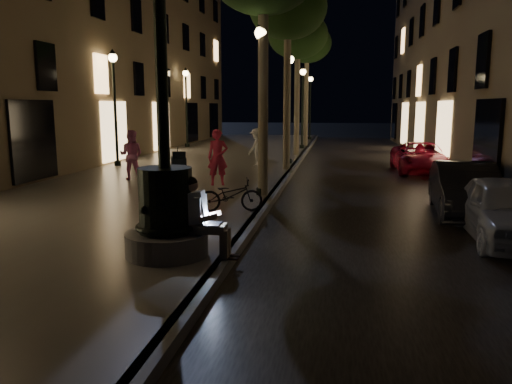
% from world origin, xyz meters
% --- Properties ---
extents(ground, '(120.00, 120.00, 0.00)m').
position_xyz_m(ground, '(0.00, 15.00, 0.00)').
color(ground, black).
rests_on(ground, ground).
extents(cobble_lane, '(6.00, 45.00, 0.02)m').
position_xyz_m(cobble_lane, '(3.00, 15.00, 0.01)').
color(cobble_lane, black).
rests_on(cobble_lane, ground).
extents(promenade, '(8.00, 45.00, 0.20)m').
position_xyz_m(promenade, '(-4.00, 15.00, 0.10)').
color(promenade, slate).
rests_on(promenade, ground).
extents(curb_strip, '(0.25, 45.00, 0.20)m').
position_xyz_m(curb_strip, '(0.00, 15.00, 0.10)').
color(curb_strip, '#59595B').
rests_on(curb_strip, ground).
extents(building_left, '(8.00, 36.00, 15.00)m').
position_xyz_m(building_left, '(-12.00, 18.00, 7.50)').
color(building_left, brown).
rests_on(building_left, ground).
extents(fountain_lamppost, '(1.40, 1.40, 5.21)m').
position_xyz_m(fountain_lamppost, '(-1.00, 2.00, 1.21)').
color(fountain_lamppost, '#59595B').
rests_on(fountain_lamppost, promenade).
extents(seated_man_laptop, '(0.99, 0.34, 1.36)m').
position_xyz_m(seated_man_laptop, '(-0.39, 2.00, 0.92)').
color(seated_man_laptop, gray).
rests_on(seated_man_laptop, promenade).
extents(tree_second, '(3.00, 3.00, 7.40)m').
position_xyz_m(tree_second, '(-0.20, 14.00, 6.33)').
color(tree_second, '#6B604C').
rests_on(tree_second, promenade).
extents(tree_third, '(3.00, 3.00, 7.20)m').
position_xyz_m(tree_third, '(-0.30, 20.00, 6.14)').
color(tree_third, '#6B604C').
rests_on(tree_third, promenade).
extents(tree_far, '(3.00, 3.00, 7.50)m').
position_xyz_m(tree_far, '(-0.22, 26.00, 6.43)').
color(tree_far, '#6B604C').
rests_on(tree_far, promenade).
extents(lamp_curb_a, '(0.36, 0.36, 4.81)m').
position_xyz_m(lamp_curb_a, '(-0.30, 8.00, 3.24)').
color(lamp_curb_a, black).
rests_on(lamp_curb_a, promenade).
extents(lamp_curb_b, '(0.36, 0.36, 4.81)m').
position_xyz_m(lamp_curb_b, '(-0.30, 16.00, 3.24)').
color(lamp_curb_b, black).
rests_on(lamp_curb_b, promenade).
extents(lamp_curb_c, '(0.36, 0.36, 4.81)m').
position_xyz_m(lamp_curb_c, '(-0.30, 24.00, 3.24)').
color(lamp_curb_c, black).
rests_on(lamp_curb_c, promenade).
extents(lamp_curb_d, '(0.36, 0.36, 4.81)m').
position_xyz_m(lamp_curb_d, '(-0.30, 32.00, 3.24)').
color(lamp_curb_d, black).
rests_on(lamp_curb_d, promenade).
extents(lamp_left_b, '(0.36, 0.36, 4.81)m').
position_xyz_m(lamp_left_b, '(-7.40, 14.00, 3.24)').
color(lamp_left_b, black).
rests_on(lamp_left_b, promenade).
extents(lamp_left_c, '(0.36, 0.36, 4.81)m').
position_xyz_m(lamp_left_c, '(-7.40, 24.00, 3.24)').
color(lamp_left_c, black).
rests_on(lamp_left_c, promenade).
extents(stroller, '(0.73, 1.12, 1.14)m').
position_xyz_m(stroller, '(-3.40, 10.05, 0.77)').
color(stroller, black).
rests_on(stroller, promenade).
extents(car_front, '(1.64, 3.84, 1.29)m').
position_xyz_m(car_front, '(5.20, 4.67, 0.65)').
color(car_front, '#B1B3BA').
rests_on(car_front, ground).
extents(car_second, '(1.71, 4.10, 1.32)m').
position_xyz_m(car_second, '(4.97, 7.00, 0.66)').
color(car_second, black).
rests_on(car_second, ground).
extents(car_third, '(2.13, 4.49, 1.24)m').
position_xyz_m(car_third, '(5.20, 15.24, 0.62)').
color(car_third, maroon).
rests_on(car_third, ground).
extents(pedestrian_red, '(0.75, 0.61, 1.78)m').
position_xyz_m(pedestrian_red, '(-1.94, 9.55, 1.09)').
color(pedestrian_red, '#D22A4C').
rests_on(pedestrian_red, promenade).
extents(pedestrian_pink, '(0.88, 0.71, 1.69)m').
position_xyz_m(pedestrian_pink, '(-5.14, 10.25, 1.05)').
color(pedestrian_pink, pink).
rests_on(pedestrian_pink, promenade).
extents(pedestrian_white, '(1.00, 1.18, 1.58)m').
position_xyz_m(pedestrian_white, '(-1.54, 14.86, 0.99)').
color(pedestrian_white, white).
rests_on(pedestrian_white, promenade).
extents(bicycle, '(1.62, 0.92, 0.80)m').
position_xyz_m(bicycle, '(-0.68, 5.64, 0.60)').
color(bicycle, black).
rests_on(bicycle, promenade).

